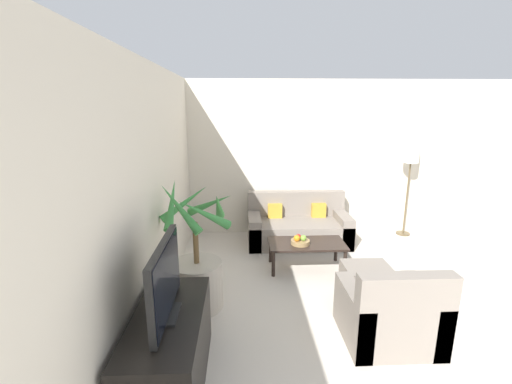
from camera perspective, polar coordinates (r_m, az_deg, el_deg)
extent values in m
cube|color=beige|center=(6.42, 17.57, 5.37)|extent=(7.83, 0.06, 2.70)
cube|color=beige|center=(3.27, -19.29, -2.65)|extent=(0.06, 7.49, 2.70)
cube|color=black|center=(3.14, -14.21, -24.19)|extent=(0.55, 1.24, 0.64)
cube|color=black|center=(2.95, -14.61, -19.10)|extent=(0.18, 0.31, 0.02)
cube|color=black|center=(2.80, -15.00, -13.88)|extent=(0.05, 0.88, 0.59)
cube|color=black|center=(2.79, -14.42, -13.90)|extent=(0.01, 0.84, 0.55)
cylinder|color=#ADA393|center=(4.09, -9.69, -14.99)|extent=(0.57, 0.57, 0.55)
cylinder|color=brown|center=(3.87, -10.00, -8.36)|extent=(0.06, 0.06, 0.47)
cone|color=#38843D|center=(3.70, -6.27, -2.36)|extent=(0.10, 0.58, 0.45)
cone|color=#38843D|center=(3.96, -7.71, -2.00)|extent=(0.59, 0.40, 0.36)
cone|color=#38843D|center=(3.99, -11.78, -1.76)|extent=(0.57, 0.39, 0.40)
cone|color=#38843D|center=(3.76, -13.87, -1.96)|extent=(0.10, 0.54, 0.50)
cone|color=#38843D|center=(3.55, -12.55, -2.71)|extent=(0.51, 0.35, 0.51)
cone|color=#38843D|center=(3.50, -8.58, -3.60)|extent=(0.56, 0.38, 0.43)
cube|color=gray|center=(5.83, 7.04, -6.65)|extent=(1.68, 0.81, 0.39)
cube|color=gray|center=(6.00, 6.65, -1.87)|extent=(1.68, 0.16, 0.43)
cube|color=gray|center=(5.73, -0.28, -6.25)|extent=(0.20, 0.81, 0.51)
cube|color=gray|center=(5.97, 14.09, -5.85)|extent=(0.20, 0.81, 0.51)
cube|color=gold|center=(5.87, 3.17, -3.14)|extent=(0.24, 0.12, 0.24)
cube|color=gold|center=(5.99, 10.38, -3.00)|extent=(0.24, 0.12, 0.24)
cylinder|color=brown|center=(6.79, 23.27, -6.35)|extent=(0.24, 0.24, 0.03)
cylinder|color=brown|center=(6.60, 23.82, -1.01)|extent=(0.03, 0.03, 1.28)
cylinder|color=silver|center=(6.46, 24.53, 5.99)|extent=(0.26, 0.26, 0.35)
cylinder|color=black|center=(4.73, 2.92, -11.89)|extent=(0.05, 0.05, 0.36)
cylinder|color=black|center=(4.91, 14.60, -11.32)|extent=(0.05, 0.05, 0.36)
cylinder|color=black|center=(5.13, 2.45, -9.71)|extent=(0.05, 0.05, 0.36)
cylinder|color=black|center=(5.30, 13.19, -9.28)|extent=(0.05, 0.05, 0.36)
cube|color=black|center=(4.92, 8.45, -8.51)|extent=(1.07, 0.54, 0.03)
cylinder|color=#997A4C|center=(4.85, 7.39, -8.27)|extent=(0.26, 0.26, 0.06)
sphere|color=red|center=(4.86, 7.09, -7.38)|extent=(0.07, 0.07, 0.07)
sphere|color=olive|center=(4.80, 7.90, -7.60)|extent=(0.08, 0.08, 0.08)
sphere|color=orange|center=(4.78, 6.82, -7.65)|extent=(0.09, 0.09, 0.09)
cube|color=gray|center=(3.83, 21.06, -19.02)|extent=(0.87, 0.77, 0.43)
cube|color=gray|center=(3.38, 23.78, -15.65)|extent=(0.87, 0.16, 0.41)
cube|color=gray|center=(3.68, 15.77, -19.06)|extent=(0.16, 0.77, 0.53)
cube|color=gray|center=(3.95, 26.08, -17.62)|extent=(0.16, 0.77, 0.53)
cube|color=gray|center=(4.50, 17.92, -13.89)|extent=(0.56, 0.46, 0.38)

